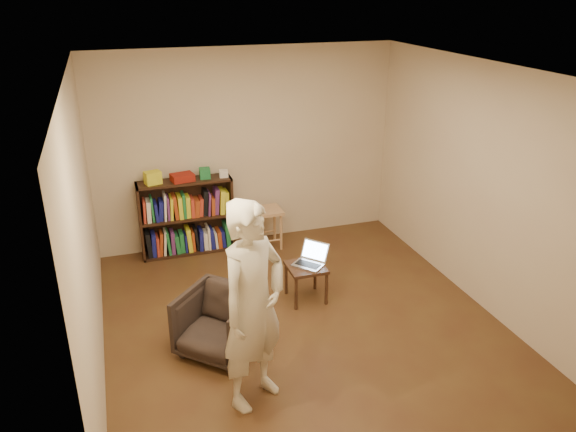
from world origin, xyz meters
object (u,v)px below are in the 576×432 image
object	(u,v)px
laptop	(311,259)
person	(253,306)
armchair	(219,323)
bookshelf	(187,221)
side_table	(306,271)
stool	(267,217)

from	to	relation	value
laptop	person	size ratio (longest dim) A/B	0.25
armchair	person	distance (m)	0.97
bookshelf	person	xyz separation A→B (m)	(0.11, -3.02, 0.47)
side_table	person	bearing A→B (deg)	-124.48
bookshelf	person	bearing A→B (deg)	-87.82
bookshelf	laptop	size ratio (longest dim) A/B	2.62
stool	laptop	distance (m)	1.40
stool	bookshelf	bearing A→B (deg)	169.70
bookshelf	side_table	distance (m)	1.95
bookshelf	side_table	size ratio (longest dim) A/B	2.88
side_table	armchair	bearing A→B (deg)	-149.76
side_table	person	world-z (taller)	person
armchair	person	bearing A→B (deg)	-34.66
bookshelf	side_table	world-z (taller)	bookshelf
stool	laptop	bearing A→B (deg)	-85.65
bookshelf	stool	world-z (taller)	bookshelf
armchair	side_table	world-z (taller)	armchair
side_table	laptop	distance (m)	0.15
laptop	person	distance (m)	1.82
armchair	person	world-z (taller)	person
laptop	bookshelf	bearing A→B (deg)	174.49
bookshelf	armchair	bearing A→B (deg)	-91.19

